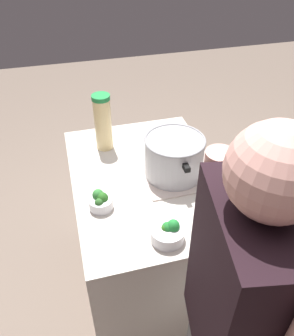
{
  "coord_description": "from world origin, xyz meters",
  "views": [
    {
      "loc": [
        1.22,
        -0.33,
        1.93
      ],
      "look_at": [
        0.0,
        0.0,
        0.94
      ],
      "focal_mm": 36.24,
      "sensor_mm": 36.0,
      "label": 1
    }
  ],
  "objects": [
    {
      "name": "counter_slab",
      "position": [
        0.0,
        0.0,
        0.45
      ],
      "size": [
        1.0,
        0.71,
        0.89
      ],
      "primitive_type": "cube",
      "color": "beige",
      "rests_on": "ground_plane"
    },
    {
      "name": "person_cook",
      "position": [
        0.81,
        0.03,
        0.91
      ],
      "size": [
        0.5,
        0.26,
        1.64
      ],
      "color": "slate",
      "rests_on": "ground_plane"
    },
    {
      "name": "cooking_pot",
      "position": [
        0.02,
        0.13,
        1.0
      ],
      "size": [
        0.35,
        0.28,
        0.2
      ],
      "color": "#B7B7BC",
      "rests_on": "dish_cloth"
    },
    {
      "name": "lemonade_pitcher",
      "position": [
        -0.3,
        -0.15,
        1.05
      ],
      "size": [
        0.09,
        0.09,
        0.3
      ],
      "color": "#F2D68F",
      "rests_on": "counter_slab"
    },
    {
      "name": "dish_cloth",
      "position": [
        0.02,
        0.13,
        0.9
      ],
      "size": [
        0.32,
        0.3,
        0.01
      ],
      "primitive_type": "cube",
      "color": "beige",
      "rests_on": "counter_slab"
    },
    {
      "name": "broccoli_bowl_center",
      "position": [
        0.39,
        -0.02,
        0.93
      ],
      "size": [
        0.13,
        0.13,
        0.09
      ],
      "color": "silver",
      "rests_on": "counter_slab"
    },
    {
      "name": "ground_plane",
      "position": [
        0.0,
        0.0,
        0.0
      ],
      "size": [
        8.0,
        8.0,
        0.0
      ],
      "primitive_type": "plane",
      "color": "#766659"
    },
    {
      "name": "broccoli_bowl_front",
      "position": [
        0.15,
        -0.25,
        0.93
      ],
      "size": [
        0.1,
        0.1,
        0.08
      ],
      "color": "silver",
      "rests_on": "counter_slab"
    }
  ]
}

